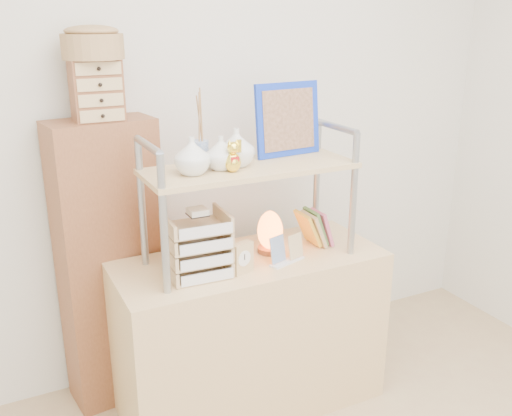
{
  "coord_description": "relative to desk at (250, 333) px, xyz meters",
  "views": [
    {
      "loc": [
        -1.01,
        -0.88,
        1.77
      ],
      "look_at": [
        0.03,
        1.2,
        0.98
      ],
      "focal_mm": 40.0,
      "sensor_mm": 36.0,
      "label": 1
    }
  ],
  "objects": [
    {
      "name": "desk",
      "position": [
        0.0,
        0.0,
        0.0
      ],
      "size": [
        1.2,
        0.5,
        0.75
      ],
      "primitive_type": "cube",
      "color": "tan",
      "rests_on": "ground"
    },
    {
      "name": "room_shell",
      "position": [
        0.0,
        -0.81,
        1.32
      ],
      "size": [
        3.42,
        3.41,
        2.61
      ],
      "color": "silver",
      "rests_on": "ground"
    },
    {
      "name": "drawer_chest",
      "position": [
        -0.54,
        0.35,
        1.1
      ],
      "size": [
        0.2,
        0.16,
        0.25
      ],
      "color": "brown",
      "rests_on": "cabinet"
    },
    {
      "name": "desk_clock",
      "position": [
        -0.09,
        -0.12,
        0.44
      ],
      "size": [
        0.1,
        0.07,
        0.13
      ],
      "color": "tan",
      "rests_on": "desk"
    },
    {
      "name": "hutch",
      "position": [
        -0.02,
        0.01,
        0.81
      ],
      "size": [
        0.9,
        0.34,
        0.74
      ],
      "color": "#9399A1",
      "rests_on": "desk"
    },
    {
      "name": "salt_lamp",
      "position": [
        0.11,
        0.02,
        0.47
      ],
      "size": [
        0.13,
        0.12,
        0.2
      ],
      "color": "brown",
      "rests_on": "desk"
    },
    {
      "name": "postcard_stand",
      "position": [
        0.12,
        -0.11,
        0.41
      ],
      "size": [
        0.18,
        0.1,
        0.13
      ],
      "color": "white",
      "rests_on": "desk"
    },
    {
      "name": "letter_tray",
      "position": [
        -0.26,
        -0.06,
        0.49
      ],
      "size": [
        0.25,
        0.23,
        0.29
      ],
      "color": "tan",
      "rests_on": "desk"
    },
    {
      "name": "cabinet",
      "position": [
        -0.54,
        0.37,
        0.3
      ],
      "size": [
        0.48,
        0.3,
        1.35
      ],
      "primitive_type": "cube",
      "rotation": [
        0.0,
        0.0,
        0.13
      ],
      "color": "brown",
      "rests_on": "ground"
    },
    {
      "name": "woven_basket",
      "position": [
        -0.54,
        0.35,
        1.28
      ],
      "size": [
        0.25,
        0.25,
        0.1
      ],
      "primitive_type": "cylinder",
      "color": "#926942",
      "rests_on": "drawer_chest"
    }
  ]
}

